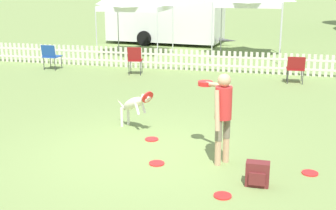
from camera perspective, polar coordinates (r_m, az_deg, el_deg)
The scene contains 13 objects.
ground_plane at distance 8.51m, azimuth -3.23°, elevation -5.80°, with size 240.00×240.00×0.00m, color olive.
handler_person at distance 7.81m, azimuth 6.56°, elevation -0.31°, with size 0.73×1.00×1.56m.
leaping_dog at distance 9.60m, azimuth -4.08°, elevation 0.19°, with size 1.02×0.77×0.90m.
frisbee_near_handler at distance 7.95m, azimuth 16.92°, elevation -7.95°, with size 0.26×0.26×0.02m.
frisbee_near_dog at distance 9.14m, azimuth -2.01°, elevation -4.19°, with size 0.26×0.26×0.02m.
frisbee_midfield at distance 6.93m, azimuth 6.67°, elevation -10.93°, with size 0.26×0.26×0.02m.
frisbee_far_scatter at distance 8.00m, azimuth -1.38°, elevation -7.12°, with size 0.26×0.26×0.02m.
backpack_on_grass at distance 7.27m, azimuth 10.85°, elevation -8.28°, with size 0.35×0.23×0.38m.
picket_fence at distance 15.74m, azimuth 5.18°, elevation 5.38°, with size 22.02×0.04×0.70m.
folding_chair_blue_left at distance 15.10m, azimuth -4.05°, elevation 5.74°, with size 0.51×0.53×0.92m.
folding_chair_center at distance 14.36m, azimuth 15.30°, elevation 4.47°, with size 0.54×0.55×0.82m.
folding_chair_green_right at distance 16.42m, azimuth -14.12°, elevation 5.96°, with size 0.53×0.55×0.86m.
equipment_trailer at distance 22.42m, azimuth -0.29°, elevation 11.07°, with size 6.13×2.65×2.64m.
Camera 1 is at (2.40, -7.57, 3.07)m, focal length 50.00 mm.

